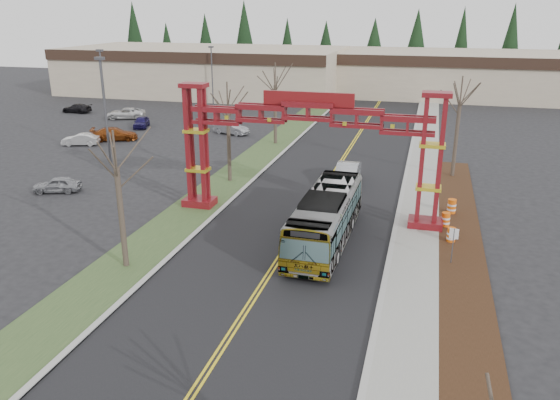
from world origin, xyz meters
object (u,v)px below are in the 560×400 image
(parked_car_far_a, at_px, (231,128))
(bare_tree_median_mid, at_px, (228,108))
(parked_car_mid_a, at_px, (115,134))
(light_pole_near, at_px, (104,104))
(barrel_south, at_px, (451,236))
(parked_car_far_b, at_px, (125,113))
(bare_tree_median_near, at_px, (117,170))
(gateway_arch, at_px, (308,132))
(light_pole_far, at_px, (212,71))
(bare_tree_median_far, at_px, (275,86))
(transit_bus, at_px, (326,217))
(bare_tree_right_far, at_px, (460,103))
(street_sign, at_px, (453,239))
(retail_building_west, at_px, (206,70))
(parked_car_far_c, at_px, (77,108))
(parked_car_mid_b, at_px, (141,122))
(barrel_north, at_px, (452,207))
(parked_car_near_b, at_px, (81,140))
(light_pole_mid, at_px, (103,83))
(barrel_mid, at_px, (446,220))
(parked_car_near_a, at_px, (57,185))
(retail_building_east, at_px, (448,73))
(silver_sedan, at_px, (347,174))

(parked_car_far_a, relative_size, bare_tree_median_mid, 0.51)
(parked_car_mid_a, bearing_deg, bare_tree_median_mid, -145.52)
(light_pole_near, relative_size, barrel_south, 9.70)
(parked_car_far_b, height_order, bare_tree_median_near, bare_tree_median_near)
(gateway_arch, distance_m, light_pole_far, 48.50)
(parked_car_far_b, bearing_deg, bare_tree_median_far, 50.60)
(light_pole_near, height_order, light_pole_far, light_pole_near)
(parked_car_far_b, bearing_deg, transit_bus, 25.95)
(parked_car_far_a, relative_size, light_pole_near, 0.43)
(gateway_arch, xyz_separation_m, bare_tree_right_far, (10.00, 12.63, 0.37))
(light_pole_far, height_order, street_sign, light_pole_far)
(retail_building_west, bearing_deg, transit_bus, -61.01)
(parked_car_far_c, bearing_deg, parked_car_mid_a, 47.94)
(parked_car_far_c, bearing_deg, light_pole_near, 42.19)
(parked_car_mid_b, bearing_deg, transit_bus, -63.76)
(bare_tree_median_mid, bearing_deg, barrel_north, -10.37)
(parked_car_near_b, height_order, parked_car_far_c, parked_car_near_b)
(light_pole_mid, xyz_separation_m, barrel_mid, (39.62, -23.03, -4.78))
(parked_car_far_b, xyz_separation_m, barrel_north, (40.57, -25.54, -0.15))
(barrel_north, bearing_deg, light_pole_mid, 153.05)
(gateway_arch, relative_size, parked_car_near_a, 5.00)
(parked_car_near_b, relative_size, barrel_south, 3.79)
(parked_car_mid_b, bearing_deg, bare_tree_right_far, -36.48)
(retail_building_east, bearing_deg, gateway_arch, -99.17)
(parked_car_mid_a, distance_m, bare_tree_median_near, 32.90)
(light_pole_near, bearing_deg, parked_car_near_a, -86.39)
(bare_tree_median_far, distance_m, bare_tree_right_far, 19.56)
(street_sign, bearing_deg, bare_tree_right_far, 88.56)
(retail_building_west, distance_m, light_pole_mid, 30.55)
(light_pole_mid, bearing_deg, retail_building_west, 89.38)
(retail_building_west, height_order, parked_car_near_b, retail_building_west)
(parked_car_far_a, distance_m, barrel_north, 31.44)
(transit_bus, height_order, light_pole_mid, light_pole_mid)
(barrel_south, bearing_deg, light_pole_mid, 147.38)
(bare_tree_median_near, bearing_deg, light_pole_mid, 123.47)
(parked_car_mid_b, height_order, bare_tree_median_far, bare_tree_median_far)
(parked_car_mid_a, bearing_deg, parked_car_near_b, 120.15)
(parked_car_far_a, height_order, light_pole_far, light_pole_far)
(gateway_arch, xyz_separation_m, light_pole_mid, (-30.33, 23.45, -0.68))
(silver_sedan, relative_size, light_pole_mid, 0.55)
(parked_car_near_b, bearing_deg, barrel_mid, 52.73)
(parked_car_mid_b, bearing_deg, street_sign, -58.33)
(barrel_mid, bearing_deg, light_pole_mid, 149.83)
(parked_car_near_b, bearing_deg, parked_car_far_b, 175.49)
(street_sign, bearing_deg, parked_car_near_a, 169.94)
(parked_car_far_c, height_order, barrel_north, parked_car_far_c)
(silver_sedan, distance_m, light_pole_far, 42.63)
(parked_car_far_b, xyz_separation_m, bare_tree_right_far, (40.85, -15.98, 5.65))
(parked_car_near_b, relative_size, parked_car_far_b, 0.75)
(retail_building_west, relative_size, parked_car_far_c, 10.99)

